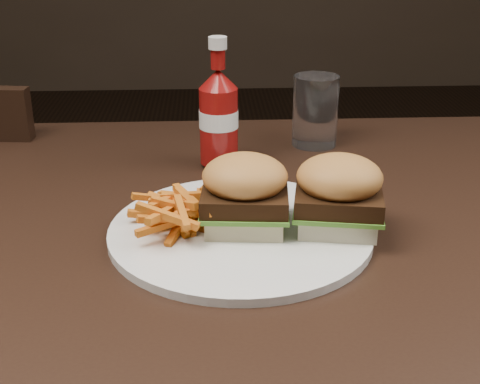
{
  "coord_description": "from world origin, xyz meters",
  "views": [
    {
      "loc": [
        -0.14,
        -0.73,
        1.1
      ],
      "look_at": [
        -0.11,
        -0.03,
        0.8
      ],
      "focal_mm": 50.0,
      "sensor_mm": 36.0,
      "label": 1
    }
  ],
  "objects_px": {
    "dining_table": "(328,232)",
    "ketchup_bottle": "(219,126)",
    "tumbler": "(315,111)",
    "plate": "(240,231)"
  },
  "relations": [
    {
      "from": "dining_table",
      "to": "ketchup_bottle",
      "type": "relative_size",
      "value": 10.97
    },
    {
      "from": "tumbler",
      "to": "plate",
      "type": "bearing_deg",
      "value": -113.15
    },
    {
      "from": "plate",
      "to": "tumbler",
      "type": "distance_m",
      "value": 0.34
    },
    {
      "from": "plate",
      "to": "ketchup_bottle",
      "type": "xyz_separation_m",
      "value": [
        -0.02,
        0.22,
        0.06
      ]
    },
    {
      "from": "plate",
      "to": "tumbler",
      "type": "xyz_separation_m",
      "value": [
        0.13,
        0.31,
        0.05
      ]
    },
    {
      "from": "ketchup_bottle",
      "to": "tumbler",
      "type": "distance_m",
      "value": 0.17
    },
    {
      "from": "plate",
      "to": "tumbler",
      "type": "bearing_deg",
      "value": 66.85
    },
    {
      "from": "dining_table",
      "to": "plate",
      "type": "bearing_deg",
      "value": -159.06
    },
    {
      "from": "dining_table",
      "to": "plate",
      "type": "xyz_separation_m",
      "value": [
        -0.11,
        -0.04,
        0.03
      ]
    },
    {
      "from": "dining_table",
      "to": "tumbler",
      "type": "distance_m",
      "value": 0.28
    }
  ]
}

